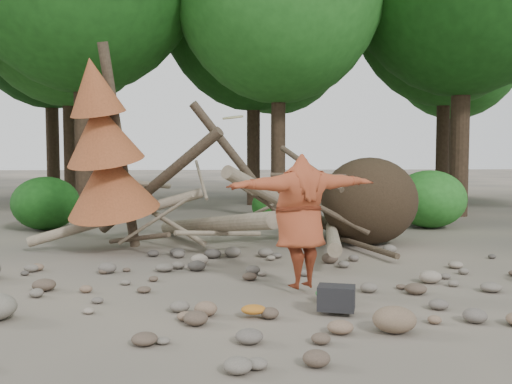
{
  "coord_description": "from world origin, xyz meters",
  "views": [
    {
      "loc": [
        -0.73,
        -8.42,
        2.09
      ],
      "look_at": [
        -0.14,
        1.5,
        1.4
      ],
      "focal_mm": 40.0,
      "sensor_mm": 36.0,
      "label": 1
    }
  ],
  "objects": [
    {
      "name": "frisbee_thrower",
      "position": [
        0.42,
        -0.06,
        1.08
      ],
      "size": [
        2.52,
        1.53,
        2.56
      ],
      "color": "#943C21",
      "rests_on": "ground"
    },
    {
      "name": "backpack",
      "position": [
        0.73,
        -1.25,
        0.16
      ],
      "size": [
        0.54,
        0.43,
        0.31
      ],
      "primitive_type": "cube",
      "rotation": [
        0.0,
        0.0,
        -0.28
      ],
      "color": "black",
      "rests_on": "ground"
    },
    {
      "name": "cloth_green",
      "position": [
        0.76,
        -0.66,
        0.08
      ],
      "size": [
        0.41,
        0.34,
        0.15
      ],
      "primitive_type": "ellipsoid",
      "color": "#2D7233",
      "rests_on": "ground"
    },
    {
      "name": "dead_conifer",
      "position": [
        -3.12,
        3.37,
        2.11
      ],
      "size": [
        2.06,
        2.16,
        4.35
      ],
      "color": "#4C3F30",
      "rests_on": "ground"
    },
    {
      "name": "cloth_orange",
      "position": [
        -0.34,
        -1.34,
        0.06
      ],
      "size": [
        0.32,
        0.26,
        0.12
      ],
      "primitive_type": "ellipsoid",
      "color": "#A25F1B",
      "rests_on": "ground"
    },
    {
      "name": "ground",
      "position": [
        0.0,
        0.0,
        0.0
      ],
      "size": [
        120.0,
        120.0,
        0.0
      ],
      "primitive_type": "plane",
      "color": "#514C44",
      "rests_on": "ground"
    },
    {
      "name": "bush_mid",
      "position": [
        0.8,
        7.8,
        0.56
      ],
      "size": [
        1.4,
        1.4,
        1.12
      ],
      "primitive_type": "ellipsoid",
      "color": "#1F631C",
      "rests_on": "ground"
    },
    {
      "name": "bush_right",
      "position": [
        5.0,
        7.0,
        0.8
      ],
      "size": [
        2.0,
        2.0,
        1.6
      ],
      "primitive_type": "ellipsoid",
      "color": "#287524",
      "rests_on": "ground"
    },
    {
      "name": "bush_left",
      "position": [
        -5.5,
        7.2,
        0.72
      ],
      "size": [
        1.8,
        1.8,
        1.44
      ],
      "primitive_type": "ellipsoid",
      "color": "#174E14",
      "rests_on": "ground"
    },
    {
      "name": "boulder_front_right",
      "position": [
        1.26,
        -2.02,
        0.15
      ],
      "size": [
        0.51,
        0.46,
        0.31
      ],
      "primitive_type": "ellipsoid",
      "color": "brown",
      "rests_on": "ground"
    },
    {
      "name": "deadfall_pile",
      "position": [
        2.02,
        4.24,
        0.95
      ],
      "size": [
        8.55,
        5.24,
        3.3
      ],
      "color": "#332619",
      "rests_on": "ground"
    }
  ]
}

